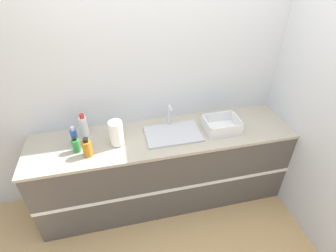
{
  "coord_description": "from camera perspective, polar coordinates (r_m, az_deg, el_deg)",
  "views": [
    {
      "loc": [
        -0.42,
        -1.67,
        2.42
      ],
      "look_at": [
        0.03,
        0.27,
        1.0
      ],
      "focal_mm": 28.0,
      "sensor_mm": 36.0,
      "label": 1
    }
  ],
  "objects": [
    {
      "name": "ground_plane",
      "position": [
        2.97,
        0.58,
        -19.2
      ],
      "size": [
        12.0,
        12.0,
        0.0
      ],
      "primitive_type": "plane",
      "color": "tan"
    },
    {
      "name": "wall_back",
      "position": [
        2.6,
        -2.6,
        9.79
      ],
      "size": [
        4.96,
        0.06,
        2.6
      ],
      "color": "silver",
      "rests_on": "ground_plane"
    },
    {
      "name": "wall_right",
      "position": [
        2.85,
        25.92,
        8.58
      ],
      "size": [
        0.06,
        2.61,
        2.6
      ],
      "color": "silver",
      "rests_on": "ground_plane"
    },
    {
      "name": "counter_cabinet",
      "position": [
        2.83,
        -0.83,
        -9.06
      ],
      "size": [
        2.58,
        0.63,
        0.88
      ],
      "color": "#514C47",
      "rests_on": "ground_plane"
    },
    {
      "name": "sink",
      "position": [
        2.54,
        1.04,
        -1.51
      ],
      "size": [
        0.53,
        0.35,
        0.25
      ],
      "color": "silver",
      "rests_on": "counter_cabinet"
    },
    {
      "name": "paper_towel_roll",
      "position": [
        2.4,
        -11.18,
        -1.54
      ],
      "size": [
        0.12,
        0.12,
        0.24
      ],
      "color": "#4C4C51",
      "rests_on": "counter_cabinet"
    },
    {
      "name": "dish_rack",
      "position": [
        2.64,
        11.58,
        0.01
      ],
      "size": [
        0.34,
        0.27,
        0.12
      ],
      "color": "white",
      "rests_on": "counter_cabinet"
    },
    {
      "name": "bottle_blue",
      "position": [
        2.52,
        -19.71,
        -2.18
      ],
      "size": [
        0.06,
        0.06,
        0.19
      ],
      "color": "#2D56B7",
      "rests_on": "counter_cabinet"
    },
    {
      "name": "bottle_white_spray",
      "position": [
        2.59,
        -17.84,
        -0.05
      ],
      "size": [
        0.07,
        0.07,
        0.24
      ],
      "color": "white",
      "rests_on": "counter_cabinet"
    },
    {
      "name": "bottle_amber",
      "position": [
        2.36,
        -17.17,
        -4.58
      ],
      "size": [
        0.08,
        0.08,
        0.18
      ],
      "color": "#B26B19",
      "rests_on": "counter_cabinet"
    },
    {
      "name": "bottle_green",
      "position": [
        2.45,
        -19.37,
        -3.95
      ],
      "size": [
        0.07,
        0.07,
        0.15
      ],
      "color": "#2D8C3D",
      "rests_on": "counter_cabinet"
    }
  ]
}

